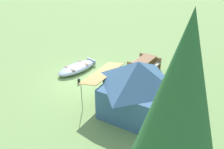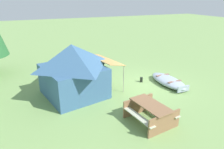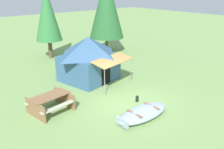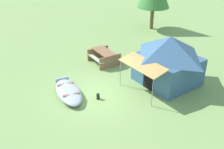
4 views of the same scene
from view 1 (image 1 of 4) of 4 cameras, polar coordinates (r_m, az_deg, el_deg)
name	(u,v)px [view 1 (image 1 of 4)]	position (r m, az deg, el deg)	size (l,w,h in m)	color
ground_plane	(87,82)	(14.64, -5.68, -1.61)	(80.00, 80.00, 0.00)	#7BA15A
beached_rowboat	(77,68)	(15.81, -7.92, 1.54)	(2.70, 1.14, 0.42)	#9CABBF
canvas_cabin_tent	(137,87)	(11.50, 5.62, -2.76)	(3.64, 4.26, 2.63)	#396089
picnic_table	(144,64)	(15.65, 7.30, 2.44)	(1.94, 1.74, 0.80)	#8A6242
cooler_box	(131,96)	(13.08, 4.42, -4.76)	(0.51, 0.33, 0.31)	#1E8D58
fuel_can	(79,81)	(14.49, -7.49, -1.41)	(0.16, 0.16, 0.29)	black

